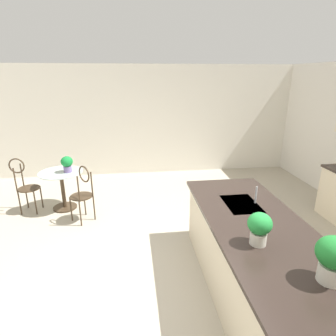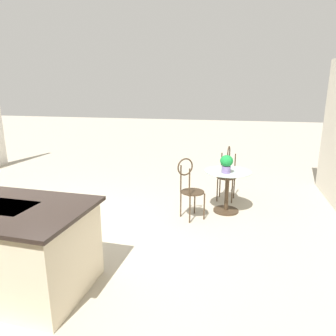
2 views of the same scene
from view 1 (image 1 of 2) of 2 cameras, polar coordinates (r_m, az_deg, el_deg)
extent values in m
plane|color=#B2A893|center=(3.70, 1.75, -22.75)|extent=(40.00, 40.00, 0.00)
cube|color=silver|center=(7.10, -3.60, 9.66)|extent=(0.12, 7.80, 2.70)
cube|color=beige|center=(3.42, 17.67, -18.31)|extent=(2.70, 0.96, 0.88)
cube|color=#2D231E|center=(3.17, 18.49, -11.61)|extent=(2.80, 1.06, 0.04)
cube|color=#B2B5BA|center=(3.61, 14.81, -7.32)|extent=(0.56, 0.40, 0.03)
cylinder|color=#3D2D1E|center=(5.78, -20.36, -7.56)|extent=(0.44, 0.44, 0.03)
cylinder|color=#3D2D1E|center=(5.63, -20.76, -4.24)|extent=(0.07, 0.07, 0.69)
cylinder|color=#B2C6C1|center=(5.51, -21.18, -0.83)|extent=(0.80, 0.80, 0.01)
cylinder|color=#3D2D1E|center=(5.18, -19.28, -7.95)|extent=(0.03, 0.03, 0.45)
cylinder|color=#3D2D1E|center=(5.31, -16.71, -7.01)|extent=(0.03, 0.03, 0.45)
cylinder|color=#3D2D1E|center=(4.96, -17.55, -8.96)|extent=(0.03, 0.03, 0.45)
cylinder|color=#3D2D1E|center=(5.09, -14.92, -7.94)|extent=(0.03, 0.03, 0.45)
cylinder|color=#3D2D1E|center=(5.03, -17.37, -5.55)|extent=(0.54, 0.54, 0.02)
cylinder|color=#3D2D1E|center=(4.77, -17.91, -4.15)|extent=(0.03, 0.03, 0.45)
cylinder|color=#3D2D1E|center=(4.90, -15.38, -3.30)|extent=(0.03, 0.03, 0.45)
torus|color=#3D2D1E|center=(4.76, -16.87, -1.21)|extent=(0.22, 0.21, 0.28)
cylinder|color=#3D2D1E|center=(5.88, -24.54, -5.40)|extent=(0.03, 0.03, 0.45)
cylinder|color=#3D2D1E|center=(5.64, -25.58, -6.54)|extent=(0.03, 0.03, 0.45)
cylinder|color=#3D2D1E|center=(5.99, -27.02, -5.33)|extent=(0.03, 0.03, 0.45)
cylinder|color=#3D2D1E|center=(5.76, -28.14, -6.43)|extent=(0.03, 0.03, 0.45)
cylinder|color=#3D2D1E|center=(5.73, -26.65, -3.77)|extent=(0.41, 0.41, 0.02)
cylinder|color=#3D2D1E|center=(5.84, -27.79, -1.31)|extent=(0.03, 0.03, 0.45)
cylinder|color=#3D2D1E|center=(5.62, -28.88, -2.20)|extent=(0.03, 0.03, 0.45)
torus|color=#3D2D1E|center=(5.66, -28.67, 0.40)|extent=(0.05, 0.28, 0.28)
cylinder|color=#B2B5BA|center=(3.63, 17.61, -5.28)|extent=(0.02, 0.02, 0.22)
cylinder|color=#7A669E|center=(5.44, -19.90, -0.20)|extent=(0.15, 0.15, 0.12)
ellipsoid|color=#198439|center=(5.40, -20.07, 1.26)|extent=(0.21, 0.21, 0.19)
cylinder|color=beige|center=(2.61, 30.37, -18.11)|extent=(0.19, 0.19, 0.15)
ellipsoid|color=#207B2F|center=(2.51, 31.07, -14.64)|extent=(0.27, 0.27, 0.25)
cylinder|color=beige|center=(2.83, 18.02, -13.52)|extent=(0.16, 0.16, 0.12)
ellipsoid|color=#23893A|center=(2.75, 18.34, -10.77)|extent=(0.23, 0.23, 0.21)
camera|label=2|loc=(6.38, 27.38, 12.76)|focal=31.26mm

